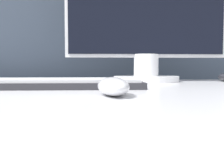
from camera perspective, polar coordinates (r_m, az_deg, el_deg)
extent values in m
cube|color=#333D4C|center=(1.24, -5.04, 1.56)|extent=(5.00, 0.03, 1.45)
ellipsoid|color=silver|center=(0.48, 0.25, -0.49)|extent=(0.07, 0.13, 0.03)
cube|color=#28282D|center=(0.67, -10.73, -0.18)|extent=(0.41, 0.14, 0.02)
cube|color=silver|center=(0.67, -10.74, 0.85)|extent=(0.38, 0.13, 0.01)
cylinder|color=white|center=(0.97, 7.40, 1.14)|extent=(0.24, 0.24, 0.02)
cylinder|color=white|center=(0.97, 7.43, 4.09)|extent=(0.09, 0.09, 0.08)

